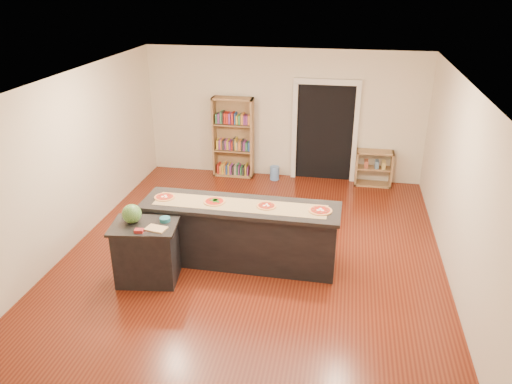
% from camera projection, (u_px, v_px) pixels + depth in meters
% --- Properties ---
extents(room, '(6.00, 7.00, 2.80)m').
position_uv_depth(room, '(254.00, 173.00, 7.60)').
color(room, beige).
rests_on(room, ground).
extents(doorway, '(1.40, 0.09, 2.21)m').
position_uv_depth(doorway, '(325.00, 126.00, 10.65)').
color(doorway, black).
rests_on(doorway, room).
extents(kitchen_island, '(3.02, 0.82, 1.00)m').
position_uv_depth(kitchen_island, '(241.00, 233.00, 7.72)').
color(kitchen_island, black).
rests_on(kitchen_island, ground).
extents(side_counter, '(0.93, 0.68, 0.92)m').
position_uv_depth(side_counter, '(147.00, 252.00, 7.26)').
color(side_counter, black).
rests_on(side_counter, ground).
extents(bookshelf, '(0.89, 0.32, 1.77)m').
position_uv_depth(bookshelf, '(233.00, 138.00, 10.95)').
color(bookshelf, '#9D784C').
rests_on(bookshelf, ground).
extents(low_shelf, '(0.77, 0.33, 0.77)m').
position_uv_depth(low_shelf, '(374.00, 168.00, 10.64)').
color(low_shelf, '#9D784C').
rests_on(low_shelf, ground).
extents(waste_bin, '(0.21, 0.21, 0.30)m').
position_uv_depth(waste_bin, '(275.00, 173.00, 11.01)').
color(waste_bin, '#5C8ACE').
rests_on(waste_bin, ground).
extents(kraft_paper, '(2.63, 0.50, 0.00)m').
position_uv_depth(kraft_paper, '(240.00, 205.00, 7.50)').
color(kraft_paper, '#977D4E').
rests_on(kraft_paper, kitchen_island).
extents(watermelon, '(0.28, 0.28, 0.28)m').
position_uv_depth(watermelon, '(132.00, 214.00, 7.08)').
color(watermelon, '#144214').
rests_on(watermelon, side_counter).
extents(cutting_board, '(0.32, 0.24, 0.02)m').
position_uv_depth(cutting_board, '(156.00, 229.00, 6.94)').
color(cutting_board, tan).
rests_on(cutting_board, side_counter).
extents(package_red, '(0.13, 0.10, 0.04)m').
position_uv_depth(package_red, '(139.00, 231.00, 6.86)').
color(package_red, maroon).
rests_on(package_red, side_counter).
extents(package_teal, '(0.15, 0.15, 0.06)m').
position_uv_depth(package_teal, '(165.00, 219.00, 7.16)').
color(package_teal, '#195966').
rests_on(package_teal, side_counter).
extents(pizza_a, '(0.31, 0.31, 0.02)m').
position_uv_depth(pizza_a, '(165.00, 197.00, 7.74)').
color(pizza_a, tan).
rests_on(pizza_a, kitchen_island).
extents(pizza_b, '(0.34, 0.34, 0.02)m').
position_uv_depth(pizza_b, '(214.00, 201.00, 7.59)').
color(pizza_b, tan).
rests_on(pizza_b, kitchen_island).
extents(pizza_c, '(0.30, 0.30, 0.02)m').
position_uv_depth(pizza_c, '(266.00, 206.00, 7.45)').
color(pizza_c, tan).
rests_on(pizza_c, kitchen_island).
extents(pizza_d, '(0.35, 0.35, 0.02)m').
position_uv_depth(pizza_d, '(320.00, 210.00, 7.30)').
color(pizza_d, tan).
rests_on(pizza_d, kitchen_island).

